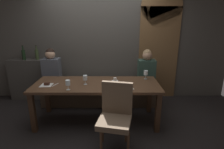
% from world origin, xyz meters
% --- Properties ---
extents(ground, '(9.00, 9.00, 0.00)m').
position_xyz_m(ground, '(0.00, 0.00, 0.00)').
color(ground, black).
extents(back_wall_tiled, '(6.00, 0.12, 3.00)m').
position_xyz_m(back_wall_tiled, '(0.00, 1.22, 1.50)').
color(back_wall_tiled, '#4C4944').
rests_on(back_wall_tiled, ground).
extents(arched_door, '(0.90, 0.05, 2.55)m').
position_xyz_m(arched_door, '(1.35, 1.15, 1.36)').
color(arched_door, brown).
rests_on(arched_door, ground).
extents(back_counter, '(1.10, 0.28, 0.95)m').
position_xyz_m(back_counter, '(-1.55, 1.04, 0.47)').
color(back_counter, '#413E3A').
rests_on(back_counter, ground).
extents(dining_table, '(2.20, 0.84, 0.74)m').
position_xyz_m(dining_table, '(0.00, 0.00, 0.65)').
color(dining_table, '#412B1C').
rests_on(dining_table, ground).
extents(banquette_bench, '(2.50, 0.44, 0.45)m').
position_xyz_m(banquette_bench, '(0.00, 0.70, 0.23)').
color(banquette_bench, '#4A3C2E').
rests_on(banquette_bench, ground).
extents(chair_near_side, '(0.52, 0.52, 0.98)m').
position_xyz_m(chair_near_side, '(0.33, -0.72, 0.56)').
color(chair_near_side, '#4C3321').
rests_on(chair_near_side, ground).
extents(diner_redhead, '(0.36, 0.24, 0.80)m').
position_xyz_m(diner_redhead, '(-1.02, 0.73, 0.83)').
color(diner_redhead, '#4C515B').
rests_on(diner_redhead, banquette_bench).
extents(diner_bearded, '(0.36, 0.24, 0.78)m').
position_xyz_m(diner_bearded, '(1.01, 0.69, 0.82)').
color(diner_bearded, '#2D473D').
rests_on(diner_bearded, banquette_bench).
extents(wine_bottle_dark_red, '(0.08, 0.08, 0.33)m').
position_xyz_m(wine_bottle_dark_red, '(-1.72, 1.01, 1.07)').
color(wine_bottle_dark_red, black).
rests_on(wine_bottle_dark_red, back_counter).
extents(wine_bottle_pale_label, '(0.08, 0.08, 0.33)m').
position_xyz_m(wine_bottle_pale_label, '(-1.43, 1.04, 1.07)').
color(wine_bottle_pale_label, '#384728').
rests_on(wine_bottle_pale_label, back_counter).
extents(wine_glass_end_right, '(0.08, 0.08, 0.16)m').
position_xyz_m(wine_glass_end_right, '(-0.19, -0.05, 0.86)').
color(wine_glass_end_right, silver).
rests_on(wine_glass_end_right, dining_table).
extents(wine_glass_end_left, '(0.08, 0.08, 0.16)m').
position_xyz_m(wine_glass_end_left, '(0.91, 0.26, 0.85)').
color(wine_glass_end_left, silver).
rests_on(wine_glass_end_left, dining_table).
extents(wine_glass_center_front, '(0.08, 0.08, 0.16)m').
position_xyz_m(wine_glass_center_front, '(-0.43, -0.30, 0.86)').
color(wine_glass_center_front, silver).
rests_on(wine_glass_center_front, dining_table).
extents(espresso_cup, '(0.12, 0.12, 0.06)m').
position_xyz_m(espresso_cup, '(0.33, 0.13, 0.77)').
color(espresso_cup, white).
rests_on(espresso_cup, dining_table).
extents(dessert_plate, '(0.19, 0.19, 0.05)m').
position_xyz_m(dessert_plate, '(-0.84, -0.11, 0.75)').
color(dessert_plate, white).
rests_on(dessert_plate, dining_table).
extents(fork_on_table, '(0.07, 0.16, 0.01)m').
position_xyz_m(fork_on_table, '(-0.71, -0.08, 0.74)').
color(fork_on_table, silver).
rests_on(fork_on_table, dining_table).
extents(folded_napkin, '(0.14, 0.13, 0.01)m').
position_xyz_m(folded_napkin, '(0.57, -0.27, 0.74)').
color(folded_napkin, silver).
rests_on(folded_napkin, dining_table).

